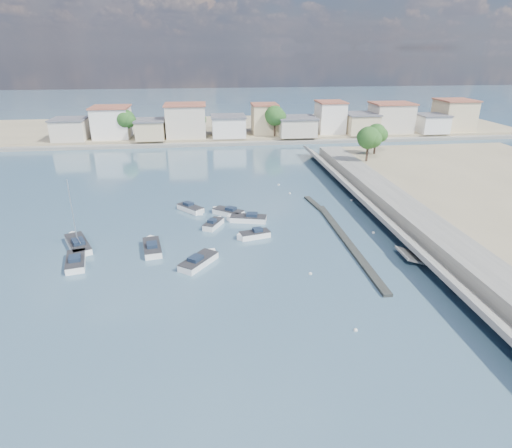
{
  "coord_description": "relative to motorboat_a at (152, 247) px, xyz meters",
  "views": [
    {
      "loc": [
        -10.54,
        -37.75,
        23.06
      ],
      "look_at": [
        -4.19,
        14.31,
        1.4
      ],
      "focal_mm": 30.0,
      "sensor_mm": 36.0,
      "label": 1
    }
  ],
  "objects": [
    {
      "name": "ground",
      "position": [
        17.51,
        29.06,
        -0.38
      ],
      "size": [
        400.0,
        400.0,
        0.0
      ],
      "primitive_type": "plane",
      "color": "#335166",
      "rests_on": "ground"
    },
    {
      "name": "seawall_walkway",
      "position": [
        36.01,
        2.06,
        0.52
      ],
      "size": [
        5.0,
        90.0,
        1.8
      ],
      "primitive_type": "cube",
      "color": "slate",
      "rests_on": "ground"
    },
    {
      "name": "breakwater",
      "position": [
        24.41,
        1.75,
        -0.21
      ],
      "size": [
        2.0,
        31.02,
        0.35
      ],
      "color": "black",
      "rests_on": "ground"
    },
    {
      "name": "far_shore_land",
      "position": [
        17.51,
        81.06,
        0.32
      ],
      "size": [
        160.0,
        40.0,
        1.4
      ],
      "primitive_type": "cube",
      "color": "gray",
      "rests_on": "ground"
    },
    {
      "name": "far_shore_quay",
      "position": [
        17.51,
        60.06,
        0.02
      ],
      "size": [
        160.0,
        2.5,
        0.8
      ],
      "primitive_type": "cube",
      "color": "slate",
      "rests_on": "ground"
    },
    {
      "name": "far_town",
      "position": [
        28.22,
        65.98,
        4.56
      ],
      "size": [
        113.01,
        12.8,
        8.35
      ],
      "color": "beige",
      "rests_on": "far_shore_land"
    },
    {
      "name": "shore_trees",
      "position": [
        25.85,
        57.18,
        5.84
      ],
      "size": [
        74.56,
        38.32,
        7.92
      ],
      "color": "#38281E",
      "rests_on": "ground"
    },
    {
      "name": "motorboat_a",
      "position": [
        0.0,
        0.0,
        0.0
      ],
      "size": [
        2.84,
        5.77,
        1.48
      ],
      "color": "white",
      "rests_on": "ground"
    },
    {
      "name": "motorboat_b",
      "position": [
        7.82,
        6.62,
        -0.0
      ],
      "size": [
        3.13,
        4.12,
        1.48
      ],
      "color": "white",
      "rests_on": "ground"
    },
    {
      "name": "motorboat_c",
      "position": [
        12.51,
        7.97,
        0.0
      ],
      "size": [
        5.79,
        3.16,
        1.48
      ],
      "color": "white",
      "rests_on": "ground"
    },
    {
      "name": "motorboat_d",
      "position": [
        12.78,
        2.1,
        -0.0
      ],
      "size": [
        4.5,
        2.52,
        1.48
      ],
      "color": "white",
      "rests_on": "ground"
    },
    {
      "name": "motorboat_e",
      "position": [
        -8.34,
        -2.63,
        -0.0
      ],
      "size": [
        3.02,
        5.75,
        1.48
      ],
      "color": "white",
      "rests_on": "ground"
    },
    {
      "name": "motorboat_f",
      "position": [
        9.87,
        11.0,
        -0.0
      ],
      "size": [
        4.75,
        4.25,
        1.48
      ],
      "color": "white",
      "rests_on": "ground"
    },
    {
      "name": "motorboat_g",
      "position": [
        4.58,
        13.02,
        0.0
      ],
      "size": [
        4.27,
        4.59,
        1.48
      ],
      "color": "white",
      "rests_on": "ground"
    },
    {
      "name": "motorboat_h",
      "position": [
        5.86,
        -4.42,
        -0.0
      ],
      "size": [
        4.73,
        5.34,
        1.48
      ],
      "color": "white",
      "rests_on": "ground"
    },
    {
      "name": "sailboat",
      "position": [
        -9.36,
        2.13,
        0.03
      ],
      "size": [
        4.62,
        6.78,
        9.0
      ],
      "color": "white",
      "rests_on": "ground"
    },
    {
      "name": "mooring_buoys",
      "position": [
        23.0,
        5.57,
        -0.33
      ],
      "size": [
        12.98,
        43.81,
        0.39
      ],
      "color": "silver",
      "rests_on": "ground"
    }
  ]
}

